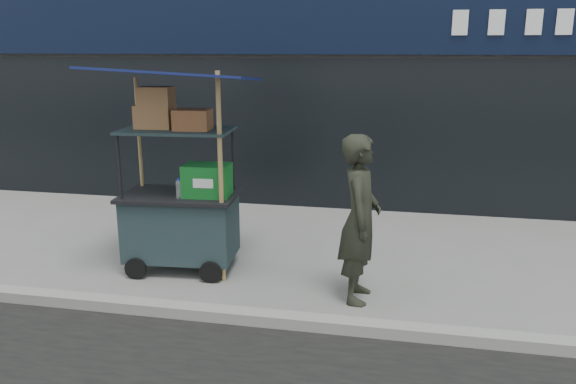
# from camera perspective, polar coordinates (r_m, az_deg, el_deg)

# --- Properties ---
(ground) EXTENTS (80.00, 80.00, 0.00)m
(ground) POSITION_cam_1_polar(r_m,az_deg,el_deg) (5.73, -4.34, -12.09)
(ground) COLOR slate
(ground) RESTS_ON ground
(curb) EXTENTS (80.00, 0.18, 0.12)m
(curb) POSITION_cam_1_polar(r_m,az_deg,el_deg) (5.53, -4.91, -12.44)
(curb) COLOR gray
(curb) RESTS_ON ground
(vendor_cart) EXTENTS (1.85, 1.37, 2.38)m
(vendor_cart) POSITION_cam_1_polar(r_m,az_deg,el_deg) (6.61, -10.77, -0.90)
(vendor_cart) COLOR #1B2A2E
(vendor_cart) RESTS_ON ground
(vendor_man) EXTENTS (0.43, 0.64, 1.74)m
(vendor_man) POSITION_cam_1_polar(r_m,az_deg,el_deg) (5.74, 7.33, -2.75)
(vendor_man) COLOR black
(vendor_man) RESTS_ON ground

